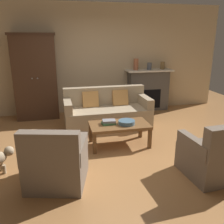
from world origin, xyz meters
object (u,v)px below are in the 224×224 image
at_px(mantel_vase_slate, 149,66).
at_px(book_stack, 109,122).
at_px(armoire, 36,77).
at_px(fruit_bowl, 127,122).
at_px(coffee_table, 119,127).
at_px(mantel_vase_terracotta, 136,64).
at_px(armchair_near_left, 56,163).
at_px(mantel_vase_bronze, 163,65).
at_px(couch, 107,112).
at_px(fireplace, 148,89).
at_px(armchair_near_right, 214,157).

bearing_deg(mantel_vase_slate, book_stack, -126.91).
height_order(armoire, fruit_bowl, armoire).
xyz_separation_m(coffee_table, fruit_bowl, (0.13, -0.04, 0.09)).
height_order(mantel_vase_terracotta, armchair_near_left, mantel_vase_terracotta).
relative_size(mantel_vase_slate, mantel_vase_bronze, 0.91).
xyz_separation_m(armoire, mantel_vase_bronze, (3.33, 0.06, 0.19)).
xyz_separation_m(fruit_bowl, mantel_vase_slate, (1.23, 2.14, 0.76)).
bearing_deg(mantel_vase_slate, fruit_bowl, -119.89).
relative_size(couch, armchair_near_left, 2.07).
bearing_deg(coffee_table, fireplace, 57.36).
relative_size(coffee_table, mantel_vase_bronze, 5.47).
distance_m(fireplace, couch, 1.75).
bearing_deg(book_stack, armchair_near_right, -47.63).
height_order(couch, fruit_bowl, couch).
bearing_deg(armoire, couch, -31.73).
relative_size(fruit_bowl, mantel_vase_slate, 1.68).
relative_size(armoire, fruit_bowl, 6.69).
xyz_separation_m(fireplace, coffee_table, (-1.36, -2.12, -0.20)).
distance_m(fireplace, armoire, 2.99).
bearing_deg(fireplace, armchair_near_right, -94.73).
distance_m(fireplace, book_stack, 2.60).
distance_m(book_stack, armchair_near_right, 1.88).
distance_m(mantel_vase_terracotta, armchair_near_left, 3.93).
bearing_deg(mantel_vase_terracotta, couch, -134.13).
xyz_separation_m(mantel_vase_slate, armchair_near_left, (-2.52, -3.16, -0.90)).
bearing_deg(book_stack, mantel_vase_slate, 53.09).
xyz_separation_m(book_stack, mantel_vase_terracotta, (1.17, 2.07, 0.81)).
relative_size(fireplace, mantel_vase_bronze, 6.27).
xyz_separation_m(fireplace, armoire, (-2.95, -0.08, 0.47)).
xyz_separation_m(fireplace, mantel_vase_slate, (-0.00, -0.02, 0.64)).
height_order(mantel_vase_terracotta, mantel_vase_bronze, mantel_vase_terracotta).
xyz_separation_m(fireplace, mantel_vase_terracotta, (-0.38, -0.02, 0.70)).
bearing_deg(coffee_table, armoire, 127.82).
xyz_separation_m(coffee_table, mantel_vase_terracotta, (0.98, 2.11, 0.90)).
xyz_separation_m(mantel_vase_terracotta, armchair_near_left, (-2.14, -3.16, -0.95)).
xyz_separation_m(fireplace, fruit_bowl, (-1.23, -2.16, -0.11)).
relative_size(couch, mantel_vase_bronze, 9.59).
distance_m(armoire, mantel_vase_terracotta, 2.58).
bearing_deg(mantel_vase_slate, couch, -143.25).
distance_m(coffee_table, mantel_vase_slate, 2.65).
distance_m(coffee_table, mantel_vase_terracotta, 2.49).
bearing_deg(armchair_near_right, mantel_vase_slate, 85.25).
height_order(mantel_vase_slate, armchair_near_right, mantel_vase_slate).
height_order(fireplace, armchair_near_right, fireplace).
relative_size(fireplace, armchair_near_right, 1.43).
bearing_deg(fireplace, fruit_bowl, -119.69).
bearing_deg(fruit_bowl, couch, 97.52).
xyz_separation_m(armoire, armchair_near_right, (2.66, -3.40, -0.72)).
distance_m(fireplace, coffee_table, 2.53).
bearing_deg(armchair_near_left, armchair_near_right, -7.66).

